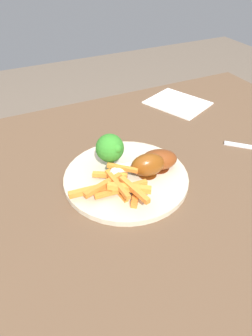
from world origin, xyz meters
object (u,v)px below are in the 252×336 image
at_px(dining_table, 123,216).
at_px(chicken_drumstick_near, 157,161).
at_px(broccoli_floret_front, 110,148).
at_px(carrot_fries_pile, 119,186).
at_px(chicken_drumstick_far, 146,165).
at_px(dinner_plate, 126,178).

distance_m(dining_table, chicken_drumstick_near, 0.16).
height_order(broccoli_floret_front, carrot_fries_pile, broccoli_floret_front).
distance_m(broccoli_floret_front, chicken_drumstick_far, 0.08).
bearing_deg(dining_table, chicken_drumstick_near, -1.27).
bearing_deg(chicken_drumstick_far, chicken_drumstick_near, 15.04).
xyz_separation_m(carrot_fries_pile, chicken_drumstick_far, (0.07, 0.03, 0.01)).
bearing_deg(chicken_drumstick_far, broccoli_floret_front, 134.09).
xyz_separation_m(dining_table, chicken_drumstick_near, (0.08, -0.00, 0.13)).
xyz_separation_m(dining_table, carrot_fries_pile, (-0.03, -0.04, 0.13)).
xyz_separation_m(broccoli_floret_front, carrot_fries_pile, (-0.02, -0.08, -0.03)).
bearing_deg(carrot_fries_pile, dining_table, 54.90).
height_order(dining_table, chicken_drumstick_near, chicken_drumstick_near).
bearing_deg(chicken_drumstick_near, dinner_plate, 174.43).
distance_m(dinner_plate, chicken_drumstick_near, 0.08).
xyz_separation_m(dinner_plate, carrot_fries_pile, (-0.04, -0.04, 0.02)).
xyz_separation_m(chicken_drumstick_near, chicken_drumstick_far, (-0.03, -0.01, 0.00)).
bearing_deg(carrot_fries_pile, dinner_plate, 48.95).
bearing_deg(chicken_drumstick_near, chicken_drumstick_far, -164.96).
bearing_deg(dining_table, carrot_fries_pile, -125.10).
relative_size(chicken_drumstick_near, chicken_drumstick_far, 1.17).
relative_size(dining_table, chicken_drumstick_near, 9.01).
bearing_deg(chicken_drumstick_near, broccoli_floret_front, 150.97).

